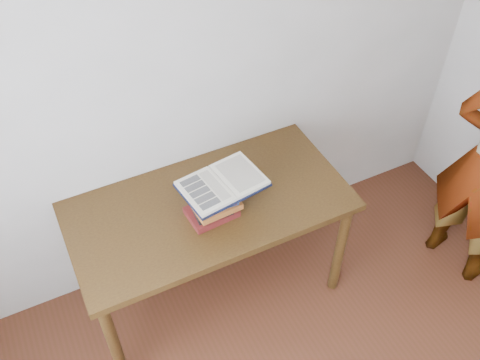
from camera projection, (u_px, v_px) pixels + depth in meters
room_shell at (432, 339)px, 1.34m from camera, size 3.54×3.54×2.62m
desk at (210, 216)px, 2.85m from camera, size 1.47×0.74×0.79m
book_stack at (214, 203)px, 2.67m from camera, size 0.26×0.20×0.19m
open_book at (222, 183)px, 2.61m from camera, size 0.44×0.33×0.03m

